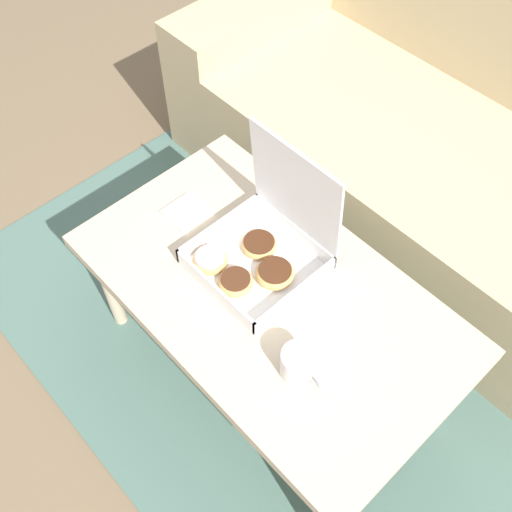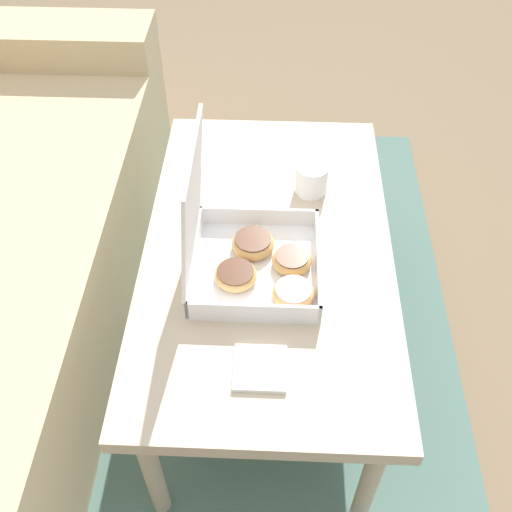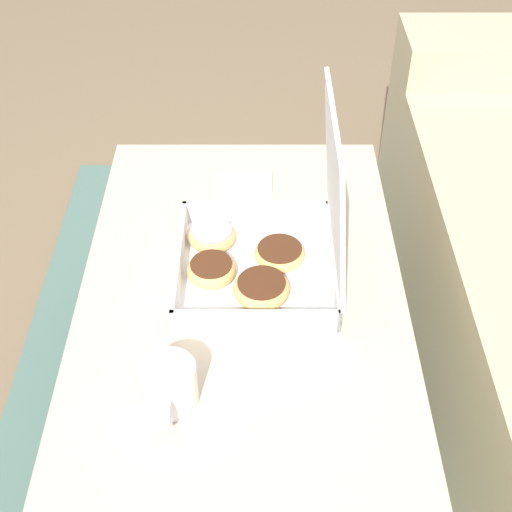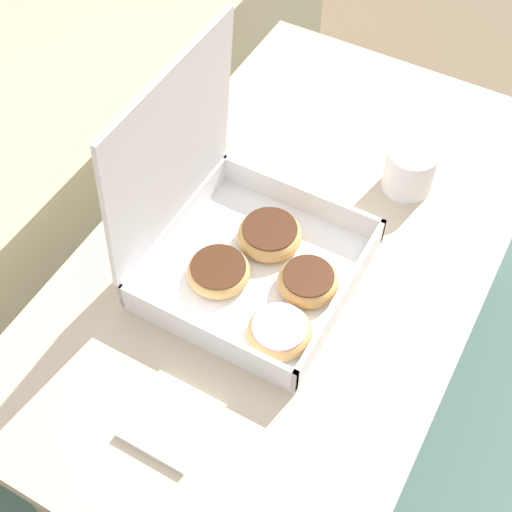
# 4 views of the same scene
# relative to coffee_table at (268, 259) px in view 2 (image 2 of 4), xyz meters

# --- Properties ---
(ground_plane) EXTENTS (12.00, 12.00, 0.00)m
(ground_plane) POSITION_rel_coffee_table_xyz_m (0.00, 0.09, -0.43)
(ground_plane) COLOR #756047
(area_rug) EXTENTS (2.23, 1.93, 0.01)m
(area_rug) POSITION_rel_coffee_table_xyz_m (0.00, 0.39, -0.43)
(area_rug) COLOR #4C6B60
(area_rug) RESTS_ON ground_plane
(coffee_table) EXTENTS (1.07, 0.62, 0.48)m
(coffee_table) POSITION_rel_coffee_table_xyz_m (0.00, 0.00, 0.00)
(coffee_table) COLOR #C6B293
(coffee_table) RESTS_ON ground_plane
(pastry_box) EXTENTS (0.31, 0.31, 0.36)m
(pastry_box) POSITION_rel_coffee_table_xyz_m (-0.08, 0.04, 0.11)
(pastry_box) COLOR white
(pastry_box) RESTS_ON coffee_table
(coffee_mug) EXTENTS (0.13, 0.09, 0.08)m
(coffee_mug) POSITION_rel_coffee_table_xyz_m (0.22, -0.11, 0.09)
(coffee_mug) COLOR white
(coffee_mug) RESTS_ON coffee_table
(napkin_stack) EXTENTS (0.11, 0.11, 0.01)m
(napkin_stack) POSITION_rel_coffee_table_xyz_m (-0.36, 0.01, 0.05)
(napkin_stack) COLOR white
(napkin_stack) RESTS_ON coffee_table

